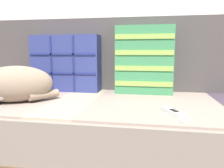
{
  "coord_description": "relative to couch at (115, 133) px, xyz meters",
  "views": [
    {
      "loc": [
        0.19,
        -1.1,
        0.66
      ],
      "look_at": [
        -0.01,
        0.03,
        0.49
      ],
      "focal_mm": 35.0,
      "sensor_mm": 36.0,
      "label": 1
    }
  ],
  "objects": [
    {
      "name": "sofa_backrest",
      "position": [
        0.0,
        0.37,
        0.45
      ],
      "size": [
        2.1,
        0.14,
        0.5
      ],
      "color": "#474242",
      "rests_on": "couch"
    },
    {
      "name": "throw_pillow_quilted",
      "position": [
        -0.38,
        0.23,
        0.39
      ],
      "size": [
        0.47,
        0.14,
        0.38
      ],
      "color": "navy",
      "rests_on": "couch"
    },
    {
      "name": "game_remote_far",
      "position": [
        0.3,
        -0.26,
        0.21
      ],
      "size": [
        0.12,
        0.19,
        0.02
      ],
      "color": "white",
      "rests_on": "couch"
    },
    {
      "name": "couch",
      "position": [
        0.0,
        0.0,
        0.0
      ],
      "size": [
        2.14,
        0.89,
        0.39
      ],
      "color": "brown",
      "rests_on": "ground_plane"
    },
    {
      "name": "throw_pillow_striped",
      "position": [
        0.15,
        0.23,
        0.42
      ],
      "size": [
        0.37,
        0.14,
        0.43
      ],
      "color": "#3D8956",
      "rests_on": "couch"
    },
    {
      "name": "sleeping_cat",
      "position": [
        -0.53,
        -0.17,
        0.29
      ],
      "size": [
        0.43,
        0.36,
        0.2
      ],
      "color": "gray",
      "rests_on": "couch"
    }
  ]
}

